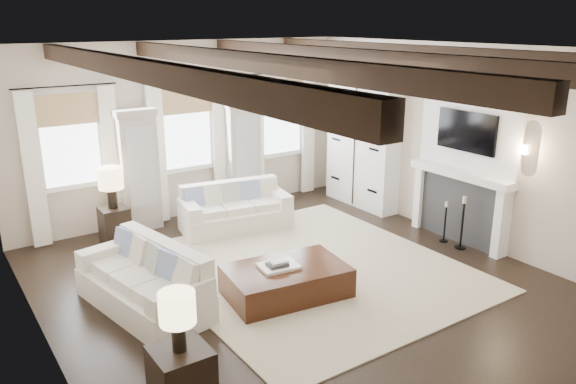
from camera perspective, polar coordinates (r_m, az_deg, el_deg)
ground at (r=7.86m, az=1.82°, el=-9.73°), size 7.50×7.50×0.00m
room_shell at (r=8.34m, az=2.49°, el=5.65°), size 6.54×7.54×3.22m
area_rug at (r=8.41m, az=2.30°, el=-7.76°), size 3.99×4.50×0.02m
sofa_back at (r=9.92m, az=-5.45°, el=-1.88°), size 1.99×1.15×0.80m
sofa_left at (r=7.46m, az=-14.11°, el=-8.92°), size 1.23×2.09×0.84m
ottoman at (r=7.57m, az=-0.19°, el=-9.07°), size 1.69×1.19×0.41m
tray at (r=7.46m, az=-0.95°, el=-7.54°), size 0.55×0.44×0.04m
book_lower at (r=7.41m, az=-1.10°, el=-7.38°), size 0.28×0.23×0.04m
book_upper at (r=7.42m, az=-0.94°, el=-7.07°), size 0.24×0.20×0.03m
side_table_front at (r=5.80m, az=-10.78°, el=-17.68°), size 0.54×0.54×0.54m
lamp_front at (r=5.45m, az=-11.18°, el=-11.81°), size 0.35×0.35×0.60m
side_table_back at (r=9.56m, az=-17.16°, el=-3.37°), size 0.43×0.43×0.65m
lamp_back at (r=9.32m, az=-17.57°, el=1.12°), size 0.39×0.39×0.67m
candlestick_near at (r=9.42m, az=17.26°, el=-3.41°), size 0.18×0.18×0.88m
candlestick_far at (r=9.65m, az=15.65°, el=-3.25°), size 0.14×0.14×0.70m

